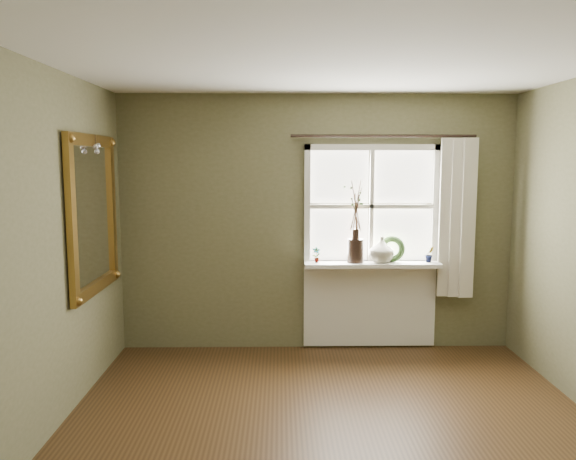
# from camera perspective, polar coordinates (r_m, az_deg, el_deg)

# --- Properties ---
(ceiling) EXTENTS (4.50, 4.50, 0.00)m
(ceiling) POSITION_cam_1_polar(r_m,az_deg,el_deg) (3.51, 5.61, 17.88)
(ceiling) COLOR silver
(ceiling) RESTS_ON ground
(wall_back) EXTENTS (4.00, 0.10, 2.60)m
(wall_back) POSITION_cam_1_polar(r_m,az_deg,el_deg) (5.78, 2.91, 0.72)
(wall_back) COLOR brown
(wall_back) RESTS_ON ground
(wall_left) EXTENTS (0.10, 4.50, 2.60)m
(wall_left) POSITION_cam_1_polar(r_m,az_deg,el_deg) (3.87, -26.50, -3.20)
(wall_left) COLOR brown
(wall_left) RESTS_ON ground
(window_frame) EXTENTS (1.36, 0.06, 1.24)m
(window_frame) POSITION_cam_1_polar(r_m,az_deg,el_deg) (5.75, 8.45, 2.42)
(window_frame) COLOR white
(window_frame) RESTS_ON wall_back
(window_sill) EXTENTS (1.36, 0.26, 0.04)m
(window_sill) POSITION_cam_1_polar(r_m,az_deg,el_deg) (5.72, 8.52, -3.47)
(window_sill) COLOR white
(window_sill) RESTS_ON wall_back
(window_apron) EXTENTS (1.36, 0.04, 0.88)m
(window_apron) POSITION_cam_1_polar(r_m,az_deg,el_deg) (5.92, 8.27, -7.46)
(window_apron) COLOR white
(window_apron) RESTS_ON ground
(dark_jug) EXTENTS (0.20, 0.20, 0.24)m
(dark_jug) POSITION_cam_1_polar(r_m,az_deg,el_deg) (5.67, 6.86, -2.10)
(dark_jug) COLOR black
(dark_jug) RESTS_ON window_sill
(cream_vase) EXTENTS (0.32, 0.32, 0.26)m
(cream_vase) POSITION_cam_1_polar(r_m,az_deg,el_deg) (5.71, 9.48, -1.98)
(cream_vase) COLOR beige
(cream_vase) RESTS_ON window_sill
(wreath) EXTENTS (0.29, 0.20, 0.27)m
(wreath) POSITION_cam_1_polar(r_m,az_deg,el_deg) (5.78, 10.49, -2.19)
(wreath) COLOR #2B461F
(wreath) RESTS_ON window_sill
(potted_plant_left) EXTENTS (0.09, 0.06, 0.16)m
(potted_plant_left) POSITION_cam_1_polar(r_m,az_deg,el_deg) (5.64, 2.91, -2.53)
(potted_plant_left) COLOR #2B461F
(potted_plant_left) RESTS_ON window_sill
(potted_plant_right) EXTENTS (0.11, 0.10, 0.16)m
(potted_plant_right) POSITION_cam_1_polar(r_m,az_deg,el_deg) (5.83, 14.18, -2.41)
(potted_plant_right) COLOR #2B461F
(potted_plant_right) RESTS_ON window_sill
(curtain) EXTENTS (0.36, 0.12, 1.59)m
(curtain) POSITION_cam_1_polar(r_m,az_deg,el_deg) (5.86, 16.72, 1.16)
(curtain) COLOR beige
(curtain) RESTS_ON wall_back
(curtain_rod) EXTENTS (1.84, 0.03, 0.03)m
(curtain_rod) POSITION_cam_1_polar(r_m,az_deg,el_deg) (5.70, 9.68, 9.40)
(curtain_rod) COLOR black
(curtain_rod) RESTS_ON wall_back
(gilt_mirror) EXTENTS (0.10, 1.13, 1.34)m
(gilt_mirror) POSITION_cam_1_polar(r_m,az_deg,el_deg) (5.04, -19.18, 1.53)
(gilt_mirror) COLOR white
(gilt_mirror) RESTS_ON wall_left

